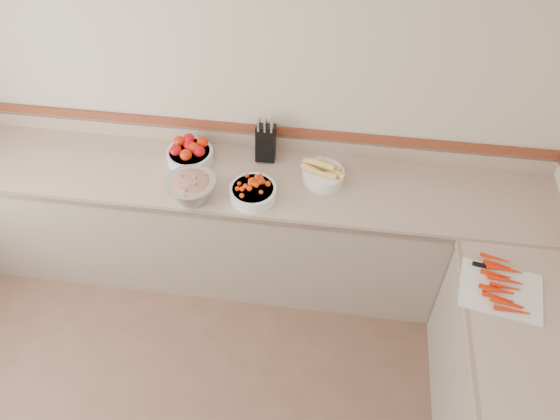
# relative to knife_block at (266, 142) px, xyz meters

# --- Properties ---
(back_wall) EXTENTS (4.00, 0.00, 4.00)m
(back_wall) POSITION_rel_knife_block_xyz_m (-0.18, 0.10, 0.28)
(back_wall) COLOR beige
(back_wall) RESTS_ON ground_plane
(counter_back) EXTENTS (4.00, 0.65, 1.08)m
(counter_back) POSITION_rel_knife_block_xyz_m (-0.18, -0.22, -0.57)
(counter_back) COLOR tan
(counter_back) RESTS_ON ground_plane
(knife_block) EXTENTS (0.13, 0.15, 0.30)m
(knife_block) POSITION_rel_knife_block_xyz_m (0.00, 0.00, 0.00)
(knife_block) COLOR black
(knife_block) RESTS_ON counter_back
(tomato_bowl) EXTENTS (0.30, 0.30, 0.15)m
(tomato_bowl) POSITION_rel_knife_block_xyz_m (-0.47, -0.10, -0.06)
(tomato_bowl) COLOR white
(tomato_bowl) RESTS_ON counter_back
(cherry_tomato_bowl) EXTENTS (0.28, 0.28, 0.16)m
(cherry_tomato_bowl) POSITION_rel_knife_block_xyz_m (-0.02, -0.37, -0.07)
(cherry_tomato_bowl) COLOR white
(cherry_tomato_bowl) RESTS_ON counter_back
(corn_bowl) EXTENTS (0.28, 0.26, 0.15)m
(corn_bowl) POSITION_rel_knife_block_xyz_m (0.38, -0.17, -0.07)
(corn_bowl) COLOR white
(corn_bowl) RESTS_ON counter_back
(rhubarb_bowl) EXTENTS (0.30, 0.30, 0.17)m
(rhubarb_bowl) POSITION_rel_knife_block_xyz_m (-0.38, -0.43, -0.03)
(rhubarb_bowl) COLOR #B2B2BA
(rhubarb_bowl) RESTS_ON counter_back
(cutting_board) EXTENTS (0.46, 0.40, 0.06)m
(cutting_board) POSITION_rel_knife_block_xyz_m (1.36, -0.86, -0.10)
(cutting_board) COLOR white
(cutting_board) RESTS_ON counter_right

